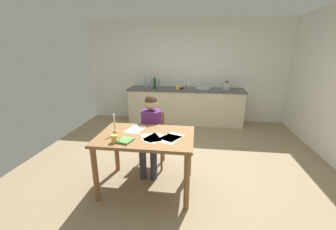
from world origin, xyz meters
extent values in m
cube|color=#937F60|center=(0.00, 0.00, -0.02)|extent=(5.20, 5.20, 0.04)
cube|color=silver|center=(0.00, 2.60, 1.30)|extent=(5.20, 0.12, 2.60)
cube|color=beige|center=(0.00, 2.24, 0.43)|extent=(2.87, 0.60, 0.86)
cube|color=#4C4C51|center=(0.00, 2.24, 0.88)|extent=(2.91, 0.64, 0.04)
cube|color=olive|center=(-0.36, -0.61, 0.76)|extent=(1.25, 0.84, 0.04)
cylinder|color=olive|center=(-0.92, -0.97, 0.37)|extent=(0.07, 0.07, 0.74)
cylinder|color=olive|center=(0.21, -0.97, 0.37)|extent=(0.07, 0.07, 0.74)
cylinder|color=olive|center=(-0.92, -0.25, 0.37)|extent=(0.07, 0.07, 0.74)
cylinder|color=olive|center=(0.21, -0.25, 0.37)|extent=(0.07, 0.07, 0.74)
cube|color=olive|center=(-0.40, -0.01, 0.46)|extent=(0.42, 0.42, 0.04)
cube|color=olive|center=(-0.41, 0.18, 0.67)|extent=(0.36, 0.05, 0.40)
cylinder|color=olive|center=(-0.56, -0.19, 0.23)|extent=(0.04, 0.04, 0.45)
cylinder|color=olive|center=(-0.23, -0.17, 0.23)|extent=(0.04, 0.04, 0.45)
cylinder|color=olive|center=(-0.58, 0.15, 0.23)|extent=(0.04, 0.04, 0.45)
cylinder|color=olive|center=(-0.24, 0.17, 0.23)|extent=(0.04, 0.04, 0.45)
cylinder|color=#592666|center=(-0.40, -0.03, 0.70)|extent=(0.34, 0.34, 0.50)
sphere|color=#D8AD8C|center=(-0.40, -0.03, 1.06)|extent=(0.20, 0.20, 0.20)
sphere|color=#473323|center=(-0.40, -0.03, 1.10)|extent=(0.19, 0.19, 0.19)
cylinder|color=#383847|center=(-0.47, -0.22, 0.45)|extent=(0.15, 0.39, 0.13)
cylinder|color=#383847|center=(-0.46, -0.41, 0.23)|extent=(0.10, 0.10, 0.45)
cylinder|color=#383847|center=(-0.31, -0.21, 0.45)|extent=(0.15, 0.39, 0.13)
cylinder|color=#383847|center=(-0.30, -0.40, 0.23)|extent=(0.10, 0.10, 0.45)
cylinder|color=#F2CC4C|center=(-0.68, -0.88, 0.83)|extent=(0.08, 0.08, 0.09)
torus|color=#F2CC4C|center=(-0.63, -0.88, 0.83)|extent=(0.06, 0.01, 0.06)
cylinder|color=gold|center=(-0.76, -0.63, 0.81)|extent=(0.06, 0.06, 0.05)
cylinder|color=white|center=(-0.76, -0.63, 0.94)|extent=(0.02, 0.02, 0.22)
cube|color=#5CAD4D|center=(-0.55, -0.85, 0.79)|extent=(0.19, 0.20, 0.03)
cube|color=white|center=(-0.01, -0.63, 0.78)|extent=(0.33, 0.36, 0.00)
cube|color=white|center=(-0.23, -0.68, 0.78)|extent=(0.32, 0.36, 0.00)
cube|color=white|center=(-0.55, -0.42, 0.78)|extent=(0.27, 0.34, 0.00)
cube|color=white|center=(-0.27, -0.69, 0.78)|extent=(0.32, 0.36, 0.00)
cube|color=white|center=(-0.03, -0.69, 0.78)|extent=(0.30, 0.35, 0.00)
cylinder|color=#B2B7BC|center=(0.43, 2.24, 0.92)|extent=(0.36, 0.36, 0.04)
cylinder|color=silver|center=(0.43, 2.40, 1.02)|extent=(0.02, 0.02, 0.24)
cylinder|color=#8C999E|center=(-1.00, 2.16, 1.02)|extent=(0.07, 0.07, 0.23)
cylinder|color=#8C999E|center=(-1.00, 2.16, 1.16)|extent=(0.03, 0.03, 0.06)
cylinder|color=#8C999E|center=(-0.87, 2.19, 1.03)|extent=(0.06, 0.06, 0.25)
cylinder|color=#8C999E|center=(-0.87, 2.19, 1.18)|extent=(0.03, 0.03, 0.06)
cylinder|color=#194C23|center=(-0.77, 2.16, 1.02)|extent=(0.07, 0.07, 0.24)
cylinder|color=#194C23|center=(-0.77, 2.16, 1.17)|extent=(0.03, 0.03, 0.06)
cylinder|color=#8C999E|center=(-0.68, 2.25, 1.00)|extent=(0.06, 0.06, 0.19)
cylinder|color=#8C999E|center=(-0.68, 2.25, 1.12)|extent=(0.03, 0.03, 0.05)
ellipsoid|color=tan|center=(-0.14, 2.27, 0.95)|extent=(0.22, 0.22, 0.10)
cylinder|color=#B7BABF|center=(1.00, 2.24, 0.99)|extent=(0.18, 0.18, 0.18)
cone|color=#262628|center=(1.00, 2.24, 1.10)|extent=(0.11, 0.11, 0.04)
cylinder|color=silver|center=(0.06, 2.39, 0.90)|extent=(0.06, 0.06, 0.00)
cylinder|color=silver|center=(0.06, 2.39, 0.94)|extent=(0.01, 0.01, 0.07)
cone|color=silver|center=(0.06, 2.39, 1.01)|extent=(0.07, 0.07, 0.08)
cylinder|color=silver|center=(-0.04, 2.39, 0.90)|extent=(0.06, 0.06, 0.00)
cylinder|color=silver|center=(-0.04, 2.39, 0.94)|extent=(0.01, 0.01, 0.07)
cone|color=silver|center=(-0.04, 2.39, 1.01)|extent=(0.07, 0.07, 0.08)
cylinder|color=silver|center=(-0.18, 2.39, 0.90)|extent=(0.06, 0.06, 0.00)
cylinder|color=silver|center=(-0.18, 2.39, 0.94)|extent=(0.01, 0.01, 0.07)
cone|color=silver|center=(-0.18, 2.39, 1.01)|extent=(0.07, 0.07, 0.08)
cylinder|color=#F2CC4C|center=(-0.19, 2.09, 0.95)|extent=(0.09, 0.09, 0.10)
torus|color=#F2CC4C|center=(-0.14, 2.09, 0.96)|extent=(0.07, 0.01, 0.07)
camera|label=1|loc=(0.28, -3.15, 1.86)|focal=22.94mm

